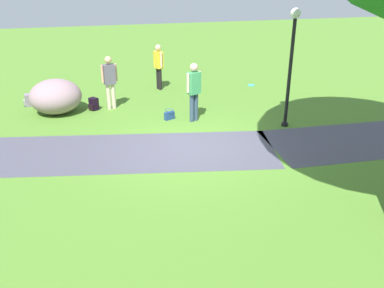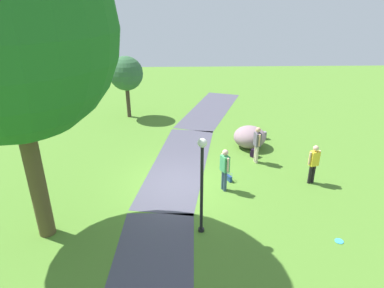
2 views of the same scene
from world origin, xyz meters
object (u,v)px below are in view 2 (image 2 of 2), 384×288
Objects in this scene: frisbee_on_grass at (339,241)px; lamp_post at (202,176)px; young_tree_near_path at (126,74)px; large_shade_tree at (4,32)px; passerby_on_path at (257,142)px; backpack_by_boulder at (254,153)px; woman_with_handbag at (225,167)px; spare_backpack_on_lawn at (263,135)px; lawn_boulder at (250,137)px; man_near_boulder at (314,162)px; handbag_on_grass at (229,178)px.

lamp_post is at bearing 81.42° from frisbee_on_grass.
large_shade_tree is at bearing 174.44° from young_tree_near_path.
passerby_on_path is 5.79m from frisbee_on_grass.
large_shade_tree is 2.43× the size of young_tree_near_path.
lamp_post is (-0.06, -5.02, -4.20)m from large_shade_tree.
backpack_by_boulder is at bearing -27.44° from lamp_post.
frisbee_on_grass is at bearing -133.83° from woman_with_handbag.
backpack_by_boulder and spare_backpack_on_lawn have the same top height.
young_tree_near_path reaches higher than lawn_boulder.
lawn_boulder is (6.56, -2.81, -1.52)m from lamp_post.
spare_backpack_on_lawn is (2.71, -0.96, -0.81)m from passerby_on_path.
spare_backpack_on_lawn is 8.23m from frisbee_on_grass.
woman_with_handbag is (2.50, -1.04, -1.03)m from lamp_post.
lawn_boulder is 0.97× the size of woman_with_handbag.
lawn_boulder reaches higher than spare_backpack_on_lawn.
lamp_post is at bearing 156.81° from lawn_boulder.
man_near_boulder is (-8.40, -8.61, -1.75)m from young_tree_near_path.
spare_backpack_on_lawn is (7.49, -8.78, -6.07)m from large_shade_tree.
woman_with_handbag is 1.05× the size of man_near_boulder.
passerby_on_path is 6.54× the size of frisbee_on_grass.
young_tree_near_path is 9.32m from backpack_by_boulder.
lamp_post is 3.96m from handbag_on_grass.
lawn_boulder reaches higher than backpack_by_boulder.
frisbee_on_grass is at bearing -168.12° from lawn_boulder.
large_shade_tree reaches higher than lawn_boulder.
large_shade_tree reaches higher than backpack_by_boulder.
woman_with_handbag is 6.68× the size of frisbee_on_grass.
large_shade_tree is 8.37m from woman_with_handbag.
passerby_on_path is at bearing 160.39° from spare_backpack_on_lawn.
man_near_boulder is at bearing -57.90° from lamp_post.
young_tree_near_path is 8.54m from lawn_boulder.
passerby_on_path reaches higher than handbag_on_grass.
backpack_by_boulder is at bearing -33.57° from handbag_on_grass.
lawn_boulder is at bearing 11.88° from frisbee_on_grass.
lawn_boulder is 1.42m from spare_backpack_on_lawn.
young_tree_near_path is 10.03m from handbag_on_grass.
young_tree_near_path reaches higher than handbag_on_grass.
large_shade_tree is 11.42m from man_near_boulder.
spare_backpack_on_lawn is at bearing -49.54° from large_shade_tree.
man_near_boulder is at bearing -73.49° from large_shade_tree.
large_shade_tree is at bearing 106.51° from man_near_boulder.
handbag_on_grass is at bearing 156.37° from lawn_boulder.
young_tree_near_path is 14.81m from frisbee_on_grass.
large_shade_tree reaches higher than man_near_boulder.
handbag_on_grass is at bearing -147.15° from young_tree_near_path.
lawn_boulder is 1.78m from passerby_on_path.
passerby_on_path is 4.31× the size of spare_backpack_on_lawn.
lawn_boulder is 4.27× the size of spare_backpack_on_lawn.
lawn_boulder is 3.69m from handbag_on_grass.
man_near_boulder is 4.20× the size of spare_backpack_on_lawn.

